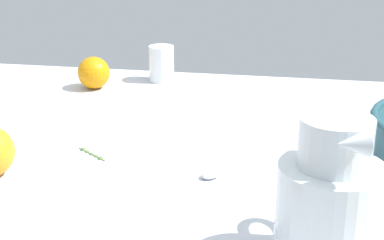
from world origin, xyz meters
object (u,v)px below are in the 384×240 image
juice_pitcher (329,213)px  second_glass (162,65)px  spoon (228,168)px  loose_orange_0 (94,73)px

juice_pitcher → second_glass: size_ratio=2.27×
juice_pitcher → spoon: 27.51cm
second_glass → juice_pitcher: bearing=-63.3°
juice_pitcher → second_glass: (-34.30, 68.23, -2.95)cm
second_glass → loose_orange_0: second_glass is taller
second_glass → spoon: 49.79cm
second_glass → spoon: bearing=-65.4°
second_glass → loose_orange_0: bearing=-148.5°
juice_pitcher → loose_orange_0: size_ratio=2.61×
juice_pitcher → spoon: juice_pitcher is taller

